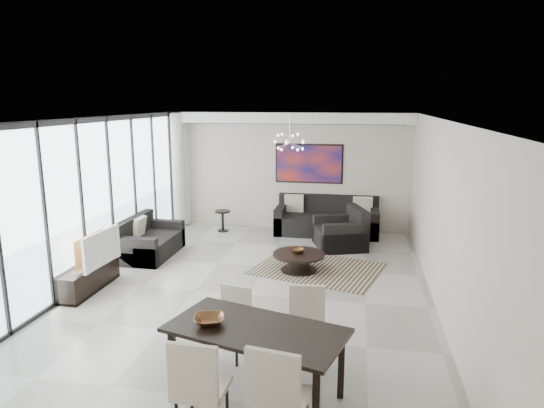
% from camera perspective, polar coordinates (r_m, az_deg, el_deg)
% --- Properties ---
extents(room_shell, '(6.00, 9.00, 2.90)m').
position_cam_1_polar(room_shell, '(7.73, 0.57, -0.91)').
color(room_shell, '#A8A39B').
rests_on(room_shell, ground).
extents(window_wall, '(0.37, 8.95, 2.90)m').
position_cam_1_polar(window_wall, '(8.90, -20.99, 0.13)').
color(window_wall, white).
rests_on(window_wall, floor).
extents(soffit, '(5.98, 0.40, 0.26)m').
position_cam_1_polar(soffit, '(11.86, 1.93, 10.09)').
color(soffit, white).
rests_on(soffit, room_shell).
extents(painting, '(1.68, 0.04, 0.98)m').
position_cam_1_polar(painting, '(12.06, 4.37, 4.75)').
color(painting, '#BA3219').
rests_on(painting, room_shell).
extents(chandelier, '(0.66, 0.66, 0.71)m').
position_cam_1_polar(chandelier, '(10.06, 2.10, 7.32)').
color(chandelier, silver).
rests_on(chandelier, room_shell).
extents(rug, '(2.68, 2.32, 0.01)m').
position_cam_1_polar(rug, '(9.48, 5.44, -7.58)').
color(rug, black).
rests_on(rug, floor).
extents(coffee_table, '(0.99, 0.99, 0.35)m').
position_cam_1_polar(coffee_table, '(9.29, 3.17, -6.70)').
color(coffee_table, black).
rests_on(coffee_table, floor).
extents(bowl_coffee, '(0.30, 0.30, 0.08)m').
position_cam_1_polar(bowl_coffee, '(9.28, 3.05, -5.48)').
color(bowl_coffee, brown).
rests_on(bowl_coffee, coffee_table).
extents(sofa_main, '(2.46, 1.01, 0.90)m').
position_cam_1_polar(sofa_main, '(11.88, 6.49, -2.02)').
color(sofa_main, black).
rests_on(sofa_main, floor).
extents(loveseat, '(0.91, 1.62, 0.81)m').
position_cam_1_polar(loveseat, '(10.47, -14.32, -4.43)').
color(loveseat, black).
rests_on(loveseat, floor).
extents(armchair, '(1.28, 1.32, 0.88)m').
position_cam_1_polar(armchair, '(10.80, 8.21, -3.51)').
color(armchair, black).
rests_on(armchair, floor).
extents(side_table, '(0.38, 0.38, 0.52)m').
position_cam_1_polar(side_table, '(12.04, -5.82, -1.59)').
color(side_table, black).
rests_on(side_table, floor).
extents(tv_console, '(0.40, 1.43, 0.45)m').
position_cam_1_polar(tv_console, '(8.94, -20.82, -8.10)').
color(tv_console, black).
rests_on(tv_console, floor).
extents(television, '(0.20, 1.04, 0.60)m').
position_cam_1_polar(television, '(8.75, -19.98, -4.88)').
color(television, gray).
rests_on(television, tv_console).
extents(dining_table, '(2.10, 1.45, 0.79)m').
position_cam_1_polar(dining_table, '(5.42, -1.89, -15.21)').
color(dining_table, black).
rests_on(dining_table, floor).
extents(dining_chair_sw, '(0.50, 0.50, 1.05)m').
position_cam_1_polar(dining_chair_sw, '(4.89, -8.73, -20.03)').
color(dining_chair_sw, beige).
rests_on(dining_chair_sw, floor).
extents(dining_chair_se, '(0.58, 0.58, 1.10)m').
position_cam_1_polar(dining_chair_se, '(4.66, 0.54, -21.29)').
color(dining_chair_se, beige).
rests_on(dining_chair_se, floor).
extents(dining_chair_nw, '(0.48, 0.48, 0.90)m').
position_cam_1_polar(dining_chair_nw, '(6.30, -4.60, -13.12)').
color(dining_chair_nw, beige).
rests_on(dining_chair_nw, floor).
extents(dining_chair_ne, '(0.49, 0.49, 0.97)m').
position_cam_1_polar(dining_chair_ne, '(6.13, 4.13, -13.44)').
color(dining_chair_ne, beige).
rests_on(dining_chair_ne, floor).
extents(bowl_dining, '(0.41, 0.41, 0.08)m').
position_cam_1_polar(bowl_dining, '(5.50, -7.42, -13.38)').
color(bowl_dining, brown).
rests_on(bowl_dining, dining_table).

